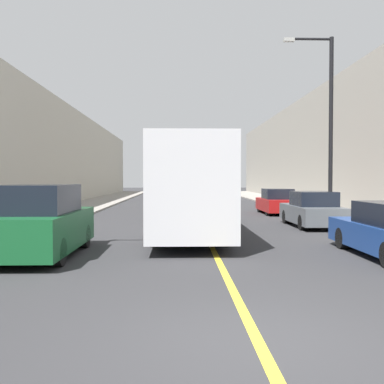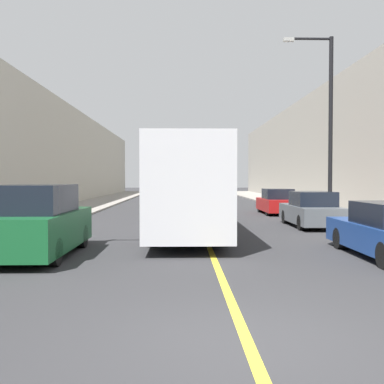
# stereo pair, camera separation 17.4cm
# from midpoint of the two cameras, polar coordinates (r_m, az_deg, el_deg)

# --- Properties ---
(ground_plane) EXTENTS (200.00, 200.00, 0.00)m
(ground_plane) POSITION_cam_midpoint_polar(r_m,az_deg,el_deg) (5.95, 8.01, -18.54)
(ground_plane) COLOR #2D2D30
(sidewalk_left) EXTENTS (3.84, 72.00, 0.11)m
(sidewalk_left) POSITION_cam_midpoint_polar(r_m,az_deg,el_deg) (36.25, -12.44, -1.53)
(sidewalk_left) COLOR gray
(sidewalk_left) RESTS_ON ground
(sidewalk_right) EXTENTS (3.84, 72.00, 0.11)m
(sidewalk_right) POSITION_cam_midpoint_polar(r_m,az_deg,el_deg) (36.64, 12.60, -1.50)
(sidewalk_right) COLOR gray
(sidewalk_right) RESTS_ON ground
(building_row_left) EXTENTS (4.00, 72.00, 8.06)m
(building_row_left) POSITION_cam_midpoint_polar(r_m,az_deg,el_deg) (37.20, -18.44, 4.64)
(building_row_left) COLOR #B7B2A3
(building_row_left) RESTS_ON ground
(building_row_right) EXTENTS (4.00, 72.00, 9.20)m
(building_row_right) POSITION_cam_midpoint_polar(r_m,az_deg,el_deg) (37.81, 18.45, 5.45)
(building_row_right) COLOR gray
(building_row_right) RESTS_ON ground
(road_center_line) EXTENTS (0.16, 72.00, 0.01)m
(road_center_line) POSITION_cam_midpoint_polar(r_m,az_deg,el_deg) (35.58, 0.15, -1.63)
(road_center_line) COLOR gold
(road_center_line) RESTS_ON ground
(bus) EXTENTS (2.49, 12.25, 3.34)m
(bus) POSITION_cam_midpoint_polar(r_m,az_deg,el_deg) (17.53, -0.48, 0.83)
(bus) COLOR silver
(bus) RESTS_ON ground
(parked_suv_left) EXTENTS (1.93, 4.66, 1.90)m
(parked_suv_left) POSITION_cam_midpoint_polar(r_m,az_deg,el_deg) (12.55, -18.73, -3.78)
(parked_suv_left) COLOR #145128
(parked_suv_left) RESTS_ON ground
(car_right_mid) EXTENTS (1.80, 4.44, 1.52)m
(car_right_mid) POSITION_cam_midpoint_polar(r_m,az_deg,el_deg) (19.94, 15.17, -2.32)
(car_right_mid) COLOR #51565B
(car_right_mid) RESTS_ON ground
(car_right_far) EXTENTS (1.76, 4.20, 1.48)m
(car_right_far) POSITION_cam_midpoint_polar(r_m,az_deg,el_deg) (26.76, 10.93, -1.32)
(car_right_far) COLOR maroon
(car_right_far) RESTS_ON ground
(street_lamp_right) EXTENTS (2.39, 0.24, 8.68)m
(street_lamp_right) POSITION_cam_midpoint_polar(r_m,az_deg,el_deg) (22.61, 16.98, 9.00)
(street_lamp_right) COLOR black
(street_lamp_right) RESTS_ON sidewalk_right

